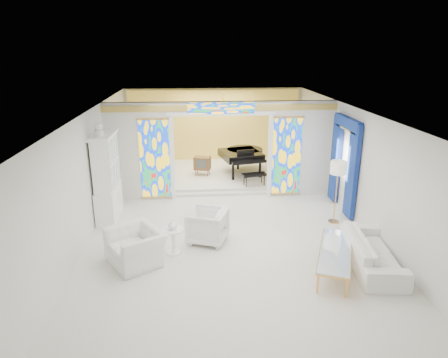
{
  "coord_description": "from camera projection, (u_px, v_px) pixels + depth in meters",
  "views": [
    {
      "loc": [
        -0.85,
        -9.9,
        4.53
      ],
      "look_at": [
        -0.06,
        0.2,
        1.17
      ],
      "focal_mm": 32.0,
      "sensor_mm": 36.0,
      "label": 1
    }
  ],
  "objects": [
    {
      "name": "wall_back",
      "position": [
        214.0,
        126.0,
        16.06
      ],
      "size": [
        7.0,
        0.02,
        3.0
      ],
      "primitive_type": "cube",
      "color": "silver",
      "rests_on": "floor"
    },
    {
      "name": "floor",
      "position": [
        227.0,
        222.0,
        10.85
      ],
      "size": [
        12.0,
        12.0,
        0.0
      ],
      "primitive_type": "plane",
      "color": "silver",
      "rests_on": "ground"
    },
    {
      "name": "stained_glass_right",
      "position": [
        287.0,
        156.0,
        12.38
      ],
      "size": [
        0.9,
        0.04,
        2.4
      ],
      "primitive_type": "cube",
      "color": "gold",
      "rests_on": "partition_wall"
    },
    {
      "name": "wall_front",
      "position": [
        270.0,
        317.0,
        4.7
      ],
      "size": [
        7.0,
        0.02,
        3.0
      ],
      "primitive_type": "cube",
      "color": "silver",
      "rests_on": "floor"
    },
    {
      "name": "ceiling",
      "position": [
        227.0,
        112.0,
        9.91
      ],
      "size": [
        7.0,
        12.0,
        0.02
      ],
      "primitive_type": "cube",
      "color": "white",
      "rests_on": "wall_back"
    },
    {
      "name": "armchair_right",
      "position": [
        207.0,
        226.0,
        9.67
      ],
      "size": [
        1.14,
        1.12,
        0.82
      ],
      "primitive_type": "imported",
      "rotation": [
        0.0,
        0.0,
        -1.92
      ],
      "color": "white",
      "rests_on": "floor"
    },
    {
      "name": "vase",
      "position": [
        172.0,
        225.0,
        9.0
      ],
      "size": [
        0.27,
        0.27,
        0.21
      ],
      "primitive_type": "imported",
      "rotation": [
        0.0,
        0.0,
        -0.43
      ],
      "color": "silver",
      "rests_on": "side_table"
    },
    {
      "name": "grand_piano",
      "position": [
        243.0,
        154.0,
        14.36
      ],
      "size": [
        1.76,
        2.71,
        1.0
      ],
      "rotation": [
        0.0,
        0.0,
        0.22
      ],
      "color": "black",
      "rests_on": "alcove_platform"
    },
    {
      "name": "wall_left",
      "position": [
        90.0,
        173.0,
        10.12
      ],
      "size": [
        0.02,
        12.0,
        3.0
      ],
      "primitive_type": "cube",
      "color": "silver",
      "rests_on": "floor"
    },
    {
      "name": "stained_glass_transom",
      "position": [
        221.0,
        108.0,
        11.75
      ],
      "size": [
        2.0,
        0.04,
        0.34
      ],
      "primitive_type": "cube",
      "color": "gold",
      "rests_on": "partition_wall"
    },
    {
      "name": "chandelier",
      "position": [
        223.0,
        107.0,
        13.85
      ],
      "size": [
        0.48,
        0.48,
        0.3
      ],
      "primitive_type": "cylinder",
      "color": "#DC9F4D",
      "rests_on": "ceiling"
    },
    {
      "name": "sofa",
      "position": [
        372.0,
        251.0,
        8.61
      ],
      "size": [
        1.18,
        2.38,
        0.67
      ],
      "primitive_type": "imported",
      "rotation": [
        0.0,
        0.0,
        1.44
      ],
      "color": "white",
      "rests_on": "floor"
    },
    {
      "name": "china_cabinet",
      "position": [
        107.0,
        177.0,
        10.81
      ],
      "size": [
        0.56,
        1.46,
        2.72
      ],
      "color": "white",
      "rests_on": "floor"
    },
    {
      "name": "alcove_platform",
      "position": [
        217.0,
        174.0,
        14.7
      ],
      "size": [
        6.8,
        3.8,
        0.18
      ],
      "primitive_type": "cube",
      "color": "silver",
      "rests_on": "floor"
    },
    {
      "name": "stained_glass_left",
      "position": [
        155.0,
        159.0,
        12.08
      ],
      "size": [
        0.9,
        0.04,
        2.4
      ],
      "primitive_type": "cube",
      "color": "gold",
      "rests_on": "partition_wall"
    },
    {
      "name": "partition_wall",
      "position": [
        221.0,
        146.0,
        12.22
      ],
      "size": [
        7.0,
        0.22,
        3.0
      ],
      "color": "silver",
      "rests_on": "floor"
    },
    {
      "name": "blue_drapes",
      "position": [
        344.0,
        157.0,
        11.27
      ],
      "size": [
        0.14,
        1.85,
        2.65
      ],
      "color": "navy",
      "rests_on": "wall_right"
    },
    {
      "name": "wall_right",
      "position": [
        357.0,
        166.0,
        10.64
      ],
      "size": [
        0.02,
        12.0,
        3.0
      ],
      "primitive_type": "cube",
      "color": "silver",
      "rests_on": "floor"
    },
    {
      "name": "armchair_left",
      "position": [
        136.0,
        247.0,
        8.71
      ],
      "size": [
        1.5,
        1.55,
        0.77
      ],
      "primitive_type": "imported",
      "rotation": [
        0.0,
        0.0,
        -1.0
      ],
      "color": "white",
      "rests_on": "floor"
    },
    {
      "name": "coffee_table",
      "position": [
        335.0,
        252.0,
        8.41
      ],
      "size": [
        1.38,
        2.18,
        0.47
      ],
      "rotation": [
        0.0,
        0.0,
        -0.38
      ],
      "color": "white",
      "rests_on": "floor"
    },
    {
      "name": "gold_curtain_back",
      "position": [
        214.0,
        127.0,
        15.95
      ],
      "size": [
        6.7,
        0.1,
        2.9
      ],
      "primitive_type": "cube",
      "color": "#E9CE51",
      "rests_on": "wall_back"
    },
    {
      "name": "floor_lamp",
      "position": [
        338.0,
        171.0,
        10.41
      ],
      "size": [
        0.52,
        0.52,
        1.72
      ],
      "rotation": [
        0.0,
        0.0,
        0.28
      ],
      "color": "#DC9F4D",
      "rests_on": "floor"
    },
    {
      "name": "side_table",
      "position": [
        173.0,
        237.0,
        9.1
      ],
      "size": [
        0.58,
        0.58,
        0.61
      ],
      "rotation": [
        0.0,
        0.0,
        0.22
      ],
      "color": "white",
      "rests_on": "floor"
    },
    {
      "name": "tv_console",
      "position": [
        202.0,
        163.0,
        14.16
      ],
      "size": [
        0.64,
        0.51,
        0.66
      ],
      "rotation": [
        0.0,
        0.0,
        -0.25
      ],
      "color": "brown",
      "rests_on": "alcove_platform"
    }
  ]
}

